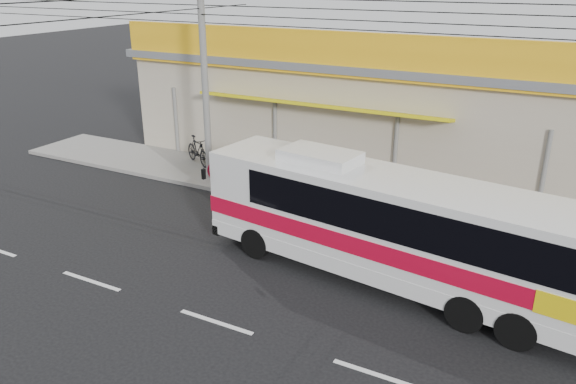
% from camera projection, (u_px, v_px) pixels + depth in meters
% --- Properties ---
extents(ground, '(120.00, 120.00, 0.00)m').
position_uv_depth(ground, '(269.00, 275.00, 15.17)').
color(ground, black).
rests_on(ground, ground).
extents(sidewalk, '(30.00, 3.20, 0.15)m').
position_uv_depth(sidewalk, '(352.00, 199.00, 20.08)').
color(sidewalk, slate).
rests_on(sidewalk, ground).
extents(lane_markings, '(50.00, 0.12, 0.01)m').
position_uv_depth(lane_markings, '(216.00, 322.00, 13.11)').
color(lane_markings, silver).
rests_on(lane_markings, ground).
extents(storefront_building, '(22.60, 9.20, 5.70)m').
position_uv_depth(storefront_building, '(403.00, 107.00, 23.83)').
color(storefront_building, '#AC9F8B').
rests_on(storefront_building, ground).
extents(coach_bus, '(10.62, 3.60, 3.21)m').
position_uv_depth(coach_bus, '(396.00, 223.00, 14.18)').
color(coach_bus, silver).
rests_on(coach_bus, ground).
extents(motorbike_red, '(2.16, 0.83, 1.12)m').
position_uv_depth(motorbike_red, '(230.00, 170.00, 21.08)').
color(motorbike_red, maroon).
rests_on(motorbike_red, sidewalk).
extents(motorbike_dark, '(1.97, 1.43, 1.17)m').
position_uv_depth(motorbike_dark, '(197.00, 151.00, 23.30)').
color(motorbike_dark, black).
rests_on(motorbike_dark, sidewalk).
extents(utility_pole, '(34.00, 14.00, 7.82)m').
position_uv_depth(utility_pole, '(201.00, 8.00, 19.77)').
color(utility_pole, slate).
rests_on(utility_pole, ground).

